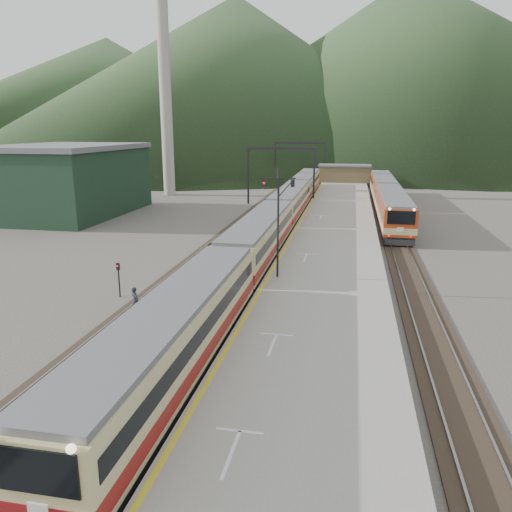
% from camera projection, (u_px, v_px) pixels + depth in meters
% --- Properties ---
extents(ground, '(400.00, 400.00, 0.00)m').
position_uv_depth(ground, '(143.00, 431.00, 18.05)').
color(ground, '#47423D').
rests_on(ground, ground).
extents(track_main, '(2.60, 200.00, 0.23)m').
position_uv_depth(track_main, '(286.00, 224.00, 56.06)').
color(track_main, black).
rests_on(track_main, ground).
extents(track_far, '(2.60, 200.00, 0.23)m').
position_uv_depth(track_far, '(243.00, 223.00, 56.97)').
color(track_far, black).
rests_on(track_far, ground).
extents(track_second, '(2.60, 200.00, 0.23)m').
position_uv_depth(track_second, '(392.00, 228.00, 53.96)').
color(track_second, black).
rests_on(track_second, ground).
extents(platform, '(8.00, 100.00, 1.00)m').
position_uv_depth(platform, '(336.00, 226.00, 53.03)').
color(platform, gray).
rests_on(platform, ground).
extents(gantry_near, '(9.55, 0.25, 8.00)m').
position_uv_depth(gantry_near, '(281.00, 165.00, 69.46)').
color(gantry_near, black).
rests_on(gantry_near, ground).
extents(gantry_far, '(9.55, 0.25, 8.00)m').
position_uv_depth(gantry_far, '(300.00, 155.00, 93.23)').
color(gantry_far, black).
rests_on(gantry_far, ground).
extents(warehouse, '(14.50, 20.50, 8.60)m').
position_uv_depth(warehouse, '(66.00, 180.00, 62.01)').
color(warehouse, black).
rests_on(warehouse, ground).
extents(smokestack, '(1.80, 1.80, 30.00)m').
position_uv_depth(smokestack, '(166.00, 98.00, 77.25)').
color(smokestack, '#9E998E').
rests_on(smokestack, ground).
extents(station_shed, '(9.40, 4.40, 3.10)m').
position_uv_depth(station_shed, '(345.00, 173.00, 90.54)').
color(station_shed, brown).
rests_on(station_shed, platform).
extents(hill_a, '(180.00, 180.00, 60.00)m').
position_uv_depth(hill_a, '(237.00, 77.00, 198.47)').
color(hill_a, '#24431E').
rests_on(hill_a, ground).
extents(hill_b, '(220.00, 220.00, 75.00)m').
position_uv_depth(hill_b, '(410.00, 65.00, 221.83)').
color(hill_b, '#24431E').
rests_on(hill_b, ground).
extents(hill_d, '(200.00, 200.00, 55.00)m').
position_uv_depth(hill_d, '(110.00, 94.00, 261.25)').
color(hill_d, '#24431E').
rests_on(hill_d, ground).
extents(main_train, '(2.87, 78.58, 3.50)m').
position_uv_depth(main_train, '(278.00, 218.00, 49.28)').
color(main_train, tan).
rests_on(main_train, track_main).
extents(second_train, '(2.97, 40.42, 3.62)m').
position_uv_depth(second_train, '(387.00, 197.00, 63.90)').
color(second_train, '#A73716').
rests_on(second_train, track_second).
extents(signal_mast, '(2.17, 0.57, 7.13)m').
position_uv_depth(signal_mast, '(278.00, 212.00, 32.12)').
color(signal_mast, black).
rests_on(signal_mast, platform).
extents(short_signal_a, '(0.23, 0.17, 2.27)m').
position_uv_depth(short_signal_a, '(53.00, 403.00, 17.17)').
color(short_signal_a, black).
rests_on(short_signal_a, ground).
extents(short_signal_b, '(0.26, 0.22, 2.27)m').
position_uv_depth(short_signal_b, '(235.00, 241.00, 41.66)').
color(short_signal_b, black).
rests_on(short_signal_b, ground).
extents(short_signal_c, '(0.26, 0.23, 2.27)m').
position_uv_depth(short_signal_c, '(119.00, 275.00, 31.93)').
color(short_signal_c, black).
rests_on(short_signal_c, ground).
extents(worker, '(0.74, 0.70, 1.71)m').
position_uv_depth(worker, '(135.00, 301.00, 29.03)').
color(worker, '#21252E').
rests_on(worker, ground).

